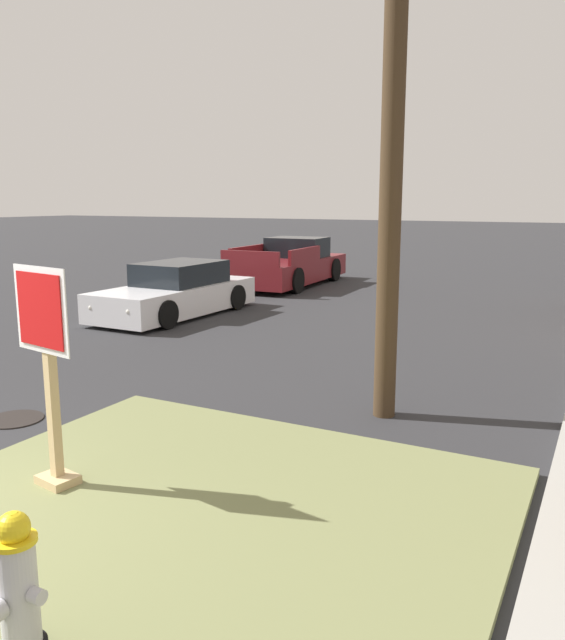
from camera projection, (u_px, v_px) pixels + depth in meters
name	position (u px, v px, depth m)	size (l,w,h in m)	color
grass_corner_patch	(183.00, 519.00, 5.35)	(5.13, 4.82, 0.08)	olive
fire_hydrant	(18.00, 590.00, 3.62)	(0.38, 0.34, 0.90)	black
stop_sign	(49.00, 380.00, 5.74)	(0.76, 0.34, 2.04)	tan
manhole_cover	(14.00, 419.00, 7.89)	(0.70, 0.70, 0.02)	black
parked_sedan_white	(177.00, 292.00, 14.96)	(1.88, 4.47, 1.25)	silver
pickup_truck_maroon	(289.00, 266.00, 20.33)	(2.39, 5.43, 1.48)	maroon
utility_pole	(396.00, 29.00, 7.21)	(1.71, 0.27, 8.75)	#42301E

